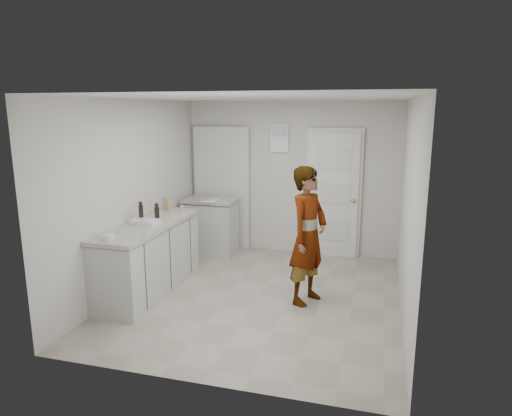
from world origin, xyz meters
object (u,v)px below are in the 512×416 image
(spice_jar, at_px, (182,208))
(baking_dish, at_px, (145,222))
(cake_mix_box, at_px, (167,204))
(oil_cruet_b, at_px, (141,212))
(person, at_px, (308,236))
(egg_bowl, at_px, (109,237))
(oil_cruet_a, at_px, (157,212))

(spice_jar, bearing_deg, baking_dish, -99.84)
(cake_mix_box, xyz_separation_m, oil_cruet_b, (-0.01, -0.72, 0.04))
(person, xyz_separation_m, cake_mix_box, (-2.17, 0.56, 0.16))
(person, relative_size, oil_cruet_b, 6.31)
(baking_dish, distance_m, egg_bowl, 0.75)
(person, height_order, oil_cruet_a, person)
(person, bearing_deg, spice_jar, 96.59)
(person, height_order, egg_bowl, person)
(spice_jar, bearing_deg, cake_mix_box, 176.03)
(cake_mix_box, bearing_deg, egg_bowl, -71.91)
(oil_cruet_b, relative_size, baking_dish, 0.79)
(person, xyz_separation_m, oil_cruet_b, (-2.18, -0.16, 0.20))
(baking_dish, xyz_separation_m, egg_bowl, (-0.05, -0.75, 0.00))
(spice_jar, bearing_deg, egg_bowl, -96.88)
(person, distance_m, oil_cruet_b, 2.19)
(person, height_order, oil_cruet_b, person)
(cake_mix_box, height_order, spice_jar, cake_mix_box)
(oil_cruet_a, bearing_deg, oil_cruet_b, -160.57)
(cake_mix_box, distance_m, baking_dish, 0.83)
(cake_mix_box, distance_m, spice_jar, 0.25)
(person, xyz_separation_m, egg_bowl, (-2.11, -1.01, 0.10))
(person, xyz_separation_m, baking_dish, (-2.06, -0.26, 0.10))
(person, distance_m, egg_bowl, 2.34)
(baking_dish, relative_size, egg_bowl, 2.39)
(person, relative_size, egg_bowl, 11.84)
(spice_jar, relative_size, oil_cruet_b, 0.33)
(spice_jar, xyz_separation_m, oil_cruet_b, (-0.25, -0.70, 0.09))
(baking_dish, bearing_deg, person, 7.31)
(person, bearing_deg, baking_dish, 119.61)
(oil_cruet_b, height_order, egg_bowl, oil_cruet_b)
(baking_dish, bearing_deg, egg_bowl, -93.66)
(cake_mix_box, distance_m, oil_cruet_b, 0.72)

